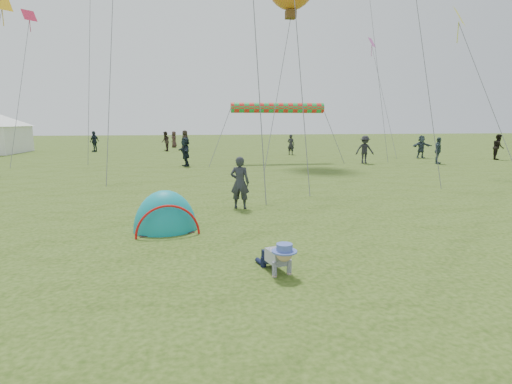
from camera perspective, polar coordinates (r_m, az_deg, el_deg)
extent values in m
plane|color=#233D0C|center=(7.60, -3.20, -10.14)|extent=(140.00, 140.00, 0.00)
ellipsoid|color=teal|center=(10.04, -12.77, -5.31)|extent=(1.71, 1.48, 1.97)
imported|color=#282931|center=(12.02, -2.32, 1.33)|extent=(0.67, 0.54, 1.59)
imported|color=black|center=(32.05, 31.30, 5.52)|extent=(1.02, 1.07, 1.73)
imported|color=#1A252E|center=(37.24, -22.08, 6.72)|extent=(0.84, 1.12, 1.77)
imported|color=black|center=(25.83, 15.28, 5.86)|extent=(1.19, 0.79, 1.72)
imported|color=#3E2926|center=(41.12, -11.62, 7.39)|extent=(0.78, 0.92, 1.61)
imported|color=black|center=(23.81, -10.04, 5.69)|extent=(0.88, 1.64, 1.69)
imported|color=#302520|center=(36.12, -12.81, 7.08)|extent=(0.82, 0.96, 1.72)
imported|color=#304249|center=(27.15, 24.56, 5.41)|extent=(0.93, 0.99, 1.64)
imported|color=black|center=(38.20, -10.12, 7.36)|extent=(1.02, 1.00, 1.77)
imported|color=#2F3A48|center=(30.90, 22.54, 5.99)|extent=(1.52, 0.54, 1.62)
imported|color=#222228|center=(31.61, 5.00, 6.77)|extent=(0.69, 0.66, 1.58)
cylinder|color=red|center=(25.70, 3.12, 11.92)|extent=(5.91, 0.64, 0.64)
plane|color=red|center=(31.58, -29.68, 21.09)|extent=(0.87, 0.87, 0.71)
plane|color=#EBA90A|center=(27.15, -32.60, 21.83)|extent=(1.00, 1.00, 0.81)
plane|color=yellow|center=(23.83, 27.04, 21.46)|extent=(1.08, 1.08, 0.88)
plane|color=#D558B5|center=(34.60, 16.23, 19.84)|extent=(0.89, 0.89, 0.73)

